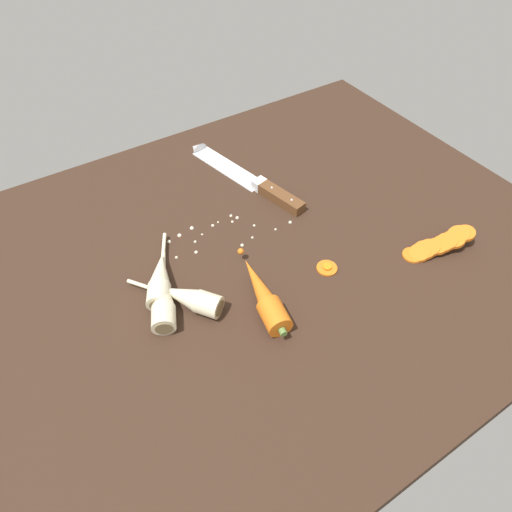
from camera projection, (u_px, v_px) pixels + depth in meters
ground_plane at (250, 262)px, 86.98cm from camera, size 120.00×90.00×4.00cm
chefs_knife at (241, 174)px, 101.25cm from camera, size 10.87×34.60×4.18cm
whole_carrot at (264, 295)px, 76.34cm from camera, size 6.91×19.70×4.20cm
parsnip_front at (163, 300)px, 75.79cm from camera, size 9.34×17.04×4.00cm
parsnip_mid_left at (189, 298)px, 76.13cm from camera, size 12.34×15.81×4.00cm
parsnip_mid_right at (160, 279)px, 78.96cm from camera, size 10.41×16.80×4.00cm
carrot_slice_stack at (439, 245)px, 85.33cm from camera, size 14.20×6.35×4.15cm
carrot_slice_stray_near at (327, 267)px, 82.90cm from camera, size 3.81×3.81×0.70cm
mince_crumbs at (215, 232)px, 89.27cm from camera, size 24.20×10.18×0.84cm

